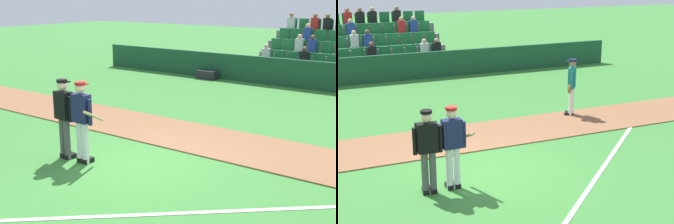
# 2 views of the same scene
# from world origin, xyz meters

# --- Properties ---
(ground_plane) EXTENTS (80.00, 80.00, 0.00)m
(ground_plane) POSITION_xyz_m (0.00, 0.00, 0.00)
(ground_plane) COLOR #387A33
(infield_dirt_path) EXTENTS (28.00, 2.20, 0.03)m
(infield_dirt_path) POSITION_xyz_m (0.00, 2.34, 0.01)
(infield_dirt_path) COLOR brown
(infield_dirt_path) RESTS_ON ground
(foul_line_chalk) EXTENTS (9.03, 8.05, 0.01)m
(foul_line_chalk) POSITION_xyz_m (3.00, -0.50, 0.01)
(foul_line_chalk) COLOR white
(foul_line_chalk) RESTS_ON ground
(dugout_fence) EXTENTS (20.00, 0.16, 1.08)m
(dugout_fence) POSITION_xyz_m (0.00, 10.13, 0.54)
(dugout_fence) COLOR #19472D
(dugout_fence) RESTS_ON ground
(stadium_bleachers) EXTENTS (5.55, 3.80, 2.70)m
(stadium_bleachers) POSITION_xyz_m (-0.00, 12.44, 0.77)
(stadium_bleachers) COLOR slate
(stadium_bleachers) RESTS_ON ground
(batter_navy_jersey) EXTENTS (0.69, 0.78, 1.76)m
(batter_navy_jersey) POSITION_xyz_m (-0.94, -0.57, 0.97)
(batter_navy_jersey) COLOR white
(batter_navy_jersey) RESTS_ON ground
(umpire_home_plate) EXTENTS (0.59, 0.33, 1.76)m
(umpire_home_plate) POSITION_xyz_m (-1.46, -0.59, 1.00)
(umpire_home_plate) COLOR #4C4C4C
(umpire_home_plate) RESTS_ON ground
(equipment_bag) EXTENTS (0.90, 0.36, 0.36)m
(equipment_bag) POSITION_xyz_m (-4.21, 9.68, 0.18)
(equipment_bag) COLOR #232328
(equipment_bag) RESTS_ON ground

